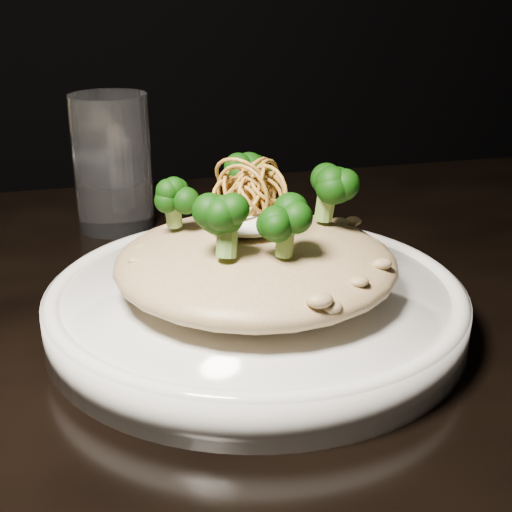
# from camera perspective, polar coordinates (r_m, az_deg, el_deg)

# --- Properties ---
(table) EXTENTS (1.10, 0.80, 0.75)m
(table) POSITION_cam_1_polar(r_m,az_deg,el_deg) (0.57, 3.24, -12.69)
(table) COLOR black
(table) RESTS_ON ground
(plate) EXTENTS (0.30, 0.30, 0.03)m
(plate) POSITION_cam_1_polar(r_m,az_deg,el_deg) (0.51, 0.00, -4.12)
(plate) COLOR silver
(plate) RESTS_ON table
(risotto) EXTENTS (0.20, 0.20, 0.04)m
(risotto) POSITION_cam_1_polar(r_m,az_deg,el_deg) (0.49, -0.02, -0.53)
(risotto) COLOR brown
(risotto) RESTS_ON plate
(broccoli) EXTENTS (0.13, 0.13, 0.05)m
(broccoli) POSITION_cam_1_polar(r_m,az_deg,el_deg) (0.48, -0.19, 4.60)
(broccoli) COLOR black
(broccoli) RESTS_ON risotto
(cheese) EXTENTS (0.06, 0.06, 0.02)m
(cheese) POSITION_cam_1_polar(r_m,az_deg,el_deg) (0.49, -0.61, 2.89)
(cheese) COLOR white
(cheese) RESTS_ON risotto
(shallots) EXTENTS (0.05, 0.05, 0.03)m
(shallots) POSITION_cam_1_polar(r_m,az_deg,el_deg) (0.48, -0.20, 5.88)
(shallots) COLOR brown
(shallots) RESTS_ON cheese
(drinking_glass) EXTENTS (0.09, 0.09, 0.13)m
(drinking_glass) POSITION_cam_1_polar(r_m,az_deg,el_deg) (0.71, -11.41, 7.33)
(drinking_glass) COLOR white
(drinking_glass) RESTS_ON table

